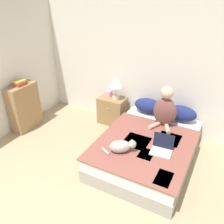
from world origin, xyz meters
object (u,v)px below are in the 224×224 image
at_px(bed, 147,149).
at_px(cat_tabby, 122,146).
at_px(pillow_far, 181,113).
at_px(book_stack_top, 20,83).
at_px(laptop_open, 162,148).
at_px(bookshelf, 24,107).
at_px(pillow_near, 148,106).
at_px(table_lamp, 116,83).
at_px(person_sitting, 165,109).
at_px(nightstand, 112,110).
at_px(tissue_box, 109,93).

relative_size(bed, cat_tabby, 4.11).
distance_m(bed, pillow_far, 0.95).
height_order(cat_tabby, book_stack_top, book_stack_top).
xyz_separation_m(cat_tabby, laptop_open, (0.52, 0.29, -0.05)).
bearing_deg(bookshelf, bed, 4.42).
xyz_separation_m(pillow_far, cat_tabby, (-0.54, -1.33, -0.04)).
height_order(pillow_near, table_lamp, table_lamp).
bearing_deg(laptop_open, book_stack_top, 174.72).
bearing_deg(pillow_far, book_stack_top, -160.39).
bearing_deg(book_stack_top, pillow_near, 24.56).
relative_size(pillow_near, person_sitting, 0.75).
relative_size(pillow_far, bookshelf, 0.59).
height_order(bed, book_stack_top, book_stack_top).
bearing_deg(nightstand, bookshelf, -145.54).
xyz_separation_m(bed, book_stack_top, (-2.52, -0.19, 0.76)).
distance_m(pillow_far, bookshelf, 3.01).
bearing_deg(bookshelf, laptop_open, -0.58).
bearing_deg(pillow_far, bed, -110.89).
bearing_deg(pillow_far, cat_tabby, -112.11).
xyz_separation_m(pillow_near, bookshelf, (-2.21, -1.01, -0.10)).
bearing_deg(tissue_box, table_lamp, -18.77).
relative_size(pillow_near, bookshelf, 0.59).
bearing_deg(cat_tabby, pillow_far, 35.20).
bearing_deg(laptop_open, cat_tabby, -155.51).
xyz_separation_m(laptop_open, book_stack_top, (-2.82, 0.03, 0.49)).
relative_size(cat_tabby, laptop_open, 1.46).
height_order(cat_tabby, nightstand, cat_tabby).
relative_size(pillow_far, laptop_open, 1.67).
bearing_deg(nightstand, table_lamp, -7.77).
xyz_separation_m(nightstand, book_stack_top, (-1.45, -0.99, 0.69)).
bearing_deg(table_lamp, cat_tabby, -59.53).
height_order(nightstand, table_lamp, table_lamp).
distance_m(laptop_open, nightstand, 1.72).
bearing_deg(pillow_near, pillow_far, 0.00).
xyz_separation_m(cat_tabby, book_stack_top, (-2.30, 0.32, 0.45)).
height_order(pillow_near, cat_tabby, pillow_near).
distance_m(person_sitting, bookshelf, 2.72).
distance_m(cat_tabby, nightstand, 1.58).
bearing_deg(cat_tabby, tissue_box, 92.60).
distance_m(pillow_near, tissue_box, 0.89).
xyz_separation_m(table_lamp, tissue_box, (-0.20, 0.07, -0.28)).
relative_size(pillow_near, pillow_far, 1.00).
height_order(table_lamp, book_stack_top, table_lamp).
relative_size(nightstand, tissue_box, 4.06).
bearing_deg(tissue_box, book_stack_top, -141.79).
relative_size(cat_tabby, bookshelf, 0.52).
bearing_deg(table_lamp, book_stack_top, -147.50).
bearing_deg(cat_tabby, bookshelf, 139.40).
distance_m(nightstand, book_stack_top, 1.88).
bearing_deg(bed, bookshelf, -175.58).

